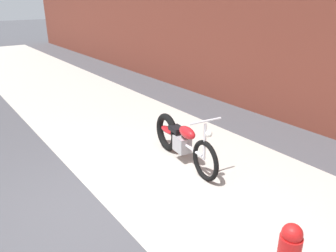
{
  "coord_description": "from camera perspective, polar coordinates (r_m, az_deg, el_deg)",
  "views": [
    {
      "loc": [
        3.69,
        -1.64,
        2.83
      ],
      "look_at": [
        -0.53,
        1.47,
        0.75
      ],
      "focal_mm": 35.52,
      "sensor_mm": 36.0,
      "label": 1
    }
  ],
  "objects": [
    {
      "name": "ground_plane",
      "position": [
        4.93,
        -10.45,
        -13.8
      ],
      "size": [
        80.0,
        80.0,
        0.0
      ],
      "primitive_type": "plane",
      "color": "#47474C"
    },
    {
      "name": "motorcycle_red",
      "position": [
        6.0,
        2.06,
        -2.32
      ],
      "size": [
        2.0,
        0.63,
        1.03
      ],
      "rotation": [
        0.0,
        0.0,
        -0.13
      ],
      "color": "black",
      "rests_on": "ground"
    },
    {
      "name": "sidewalk_slab",
      "position": [
        5.75,
        5.45,
        -7.92
      ],
      "size": [
        36.0,
        3.5,
        0.01
      ],
      "primitive_type": "cube",
      "color": "#B2ADA3",
      "rests_on": "ground"
    }
  ]
}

